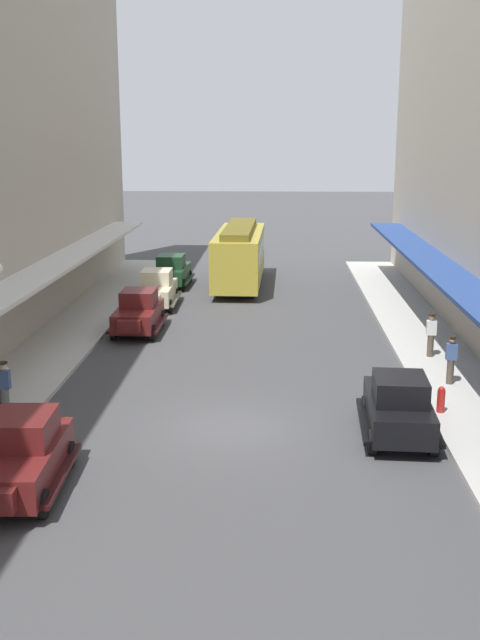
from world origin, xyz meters
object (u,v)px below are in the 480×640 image
object	(u,v)px
pedestrian_1	(2,386)
pedestrian_3	(431,334)
parked_car_0	(398,405)
parked_car_2	(156,288)
parked_car_1	(172,270)
streetcar	(239,253)
parked_car_3	(21,453)
fire_hydrant	(441,399)
pedestrian_2	(451,359)
parked_car_4	(138,311)
pedestrian_0	(5,388)

from	to	relation	value
pedestrian_1	pedestrian_3	distance (m)	15.68
parked_car_0	parked_car_2	size ratio (longest dim) A/B	1.01
parked_car_1	streetcar	world-z (taller)	streetcar
parked_car_3	fire_hydrant	xyz separation A→B (m)	(11.10, 5.48, -0.38)
parked_car_3	streetcar	world-z (taller)	streetcar
pedestrian_2	pedestrian_3	distance (m)	3.31
parked_car_0	pedestrian_3	distance (m)	8.09
parked_car_4	fire_hydrant	world-z (taller)	parked_car_4
parked_car_2	streetcar	xyz separation A→B (m)	(3.90, 5.67, 0.96)
pedestrian_1	pedestrian_2	xyz separation A→B (m)	(14.16, 3.47, 0.02)
streetcar	fire_hydrant	xyz separation A→B (m)	(7.13, -20.60, -1.34)
parked_car_2	fire_hydrant	world-z (taller)	parked_car_2
pedestrian_1	pedestrian_3	world-z (taller)	pedestrian_3
fire_hydrant	pedestrian_3	bearing A→B (deg)	81.94
parked_car_3	parked_car_2	bearing A→B (deg)	89.80
parked_car_1	fire_hydrant	distance (m)	23.12
parked_car_3	parked_car_4	size ratio (longest dim) A/B	1.01
pedestrian_1	pedestrian_3	bearing A→B (deg)	25.61
pedestrian_1	parked_car_0	bearing A→B (deg)	-4.58
streetcar	pedestrian_0	world-z (taller)	streetcar
parked_car_4	parked_car_0	bearing A→B (deg)	-50.37
parked_car_4	pedestrian_3	world-z (taller)	parked_car_4
parked_car_4	parked_car_3	bearing A→B (deg)	-90.30
parked_car_3	pedestrian_0	xyz separation A→B (m)	(-2.02, 4.57, 0.07)
parked_car_2	pedestrian_0	bearing A→B (deg)	-97.53
parked_car_0	parked_car_3	size ratio (longest dim) A/B	1.00
parked_car_0	pedestrian_2	world-z (taller)	parked_car_0
parked_car_3	pedestrian_1	bearing A→B (deg)	114.41
parked_car_1	fire_hydrant	size ratio (longest dim) A/B	5.23
fire_hydrant	parked_car_4	bearing A→B (deg)	138.31
parked_car_2	pedestrian_1	xyz separation A→B (m)	(-2.25, -15.61, 0.05)
parked_car_4	parked_car_2	bearing A→B (deg)	90.10
streetcar	parked_car_2	bearing A→B (deg)	-124.52
parked_car_3	pedestrian_1	xyz separation A→B (m)	(-2.18, 4.80, 0.05)
parked_car_1	streetcar	distance (m)	3.97
parked_car_2	parked_car_4	world-z (taller)	same
parked_car_4	pedestrian_1	xyz separation A→B (m)	(-2.26, -10.49, 0.05)
fire_hydrant	pedestrian_2	size ratio (longest dim) A/B	0.49
parked_car_0	parked_car_4	world-z (taller)	same
fire_hydrant	pedestrian_0	xyz separation A→B (m)	(-13.12, -0.91, 0.45)
parked_car_4	streetcar	bearing A→B (deg)	70.16
pedestrian_0	streetcar	bearing A→B (deg)	74.43
pedestrian_2	parked_car_1	bearing A→B (deg)	124.06
parked_car_3	parked_car_4	bearing A→B (deg)	89.70
parked_car_1	parked_car_2	bearing A→B (deg)	-90.53
parked_car_3	pedestrian_0	size ratio (longest dim) A/B	2.59
parked_car_0	streetcar	xyz separation A→B (m)	(-5.58, 22.22, 0.96)
parked_car_2	parked_car_3	xyz separation A→B (m)	(-0.07, -20.41, 0.00)
parked_car_0	pedestrian_1	bearing A→B (deg)	175.42
streetcar	pedestrian_1	world-z (taller)	streetcar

